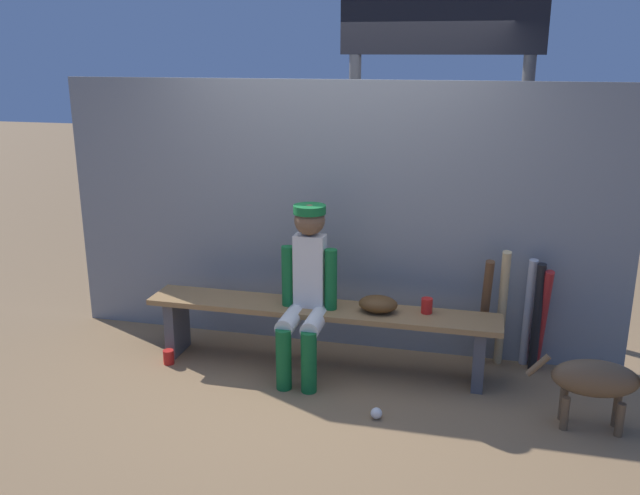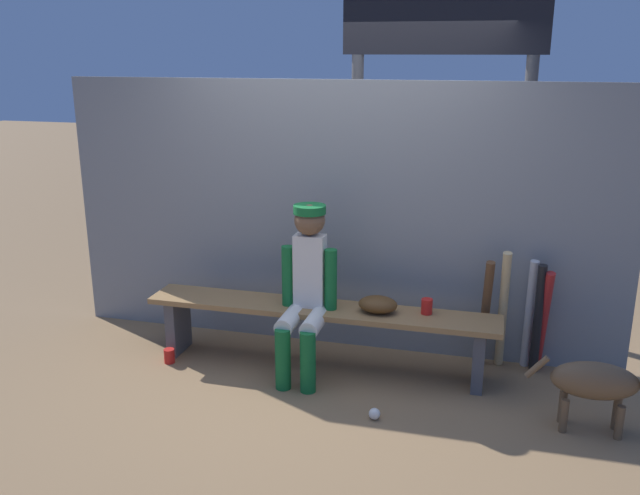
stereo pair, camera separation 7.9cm
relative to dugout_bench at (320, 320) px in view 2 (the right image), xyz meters
name	(u,v)px [view 2 (the right image)]	position (x,y,z in m)	size (l,w,h in m)	color
ground_plane	(320,367)	(0.00, 0.00, -0.38)	(30.00, 30.00, 0.00)	olive
chainlink_fence	(336,218)	(0.00, 0.47, 0.66)	(4.39, 0.03, 2.08)	gray
dugout_bench	(320,320)	(0.00, 0.00, 0.00)	(2.59, 0.36, 0.48)	olive
player_seated	(306,286)	(-0.08, -0.11, 0.30)	(0.41, 0.55, 1.24)	silver
baseball_glove	(378,304)	(0.43, 0.00, 0.17)	(0.28, 0.20, 0.12)	#593819
bat_wood_dark	(485,314)	(1.17, 0.30, 0.05)	(0.06, 0.06, 0.86)	brown
bat_wood_natural	(503,310)	(1.29, 0.31, 0.09)	(0.06, 0.06, 0.94)	tan
bat_aluminum_silver	(529,315)	(1.48, 0.37, 0.05)	(0.06, 0.06, 0.86)	#B7B7BC
bat_aluminum_black	(538,320)	(1.54, 0.30, 0.05)	(0.06, 0.06, 0.85)	black
bat_aluminum_red	(543,321)	(1.58, 0.33, 0.03)	(0.06, 0.06, 0.82)	#B22323
baseball	(374,414)	(0.53, -0.63, -0.34)	(0.07, 0.07, 0.07)	white
cup_on_ground	(169,356)	(-1.12, -0.22, -0.32)	(0.08, 0.08, 0.11)	red
cup_on_bench	(427,306)	(0.77, 0.06, 0.16)	(0.08, 0.08, 0.11)	red
scoreboard	(451,39)	(0.74, 1.26, 1.99)	(1.91, 0.27, 3.45)	#3F3F42
dog	(604,382)	(1.90, -0.41, -0.04)	(0.84, 0.20, 0.49)	brown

